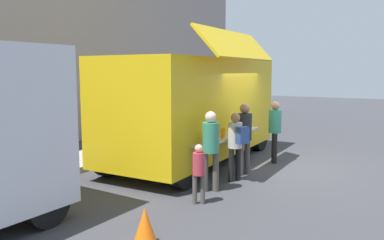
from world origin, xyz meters
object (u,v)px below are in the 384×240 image
object	(u,v)px
child_near_queue	(199,169)
customer_rear_waiting	(211,144)
traffic_cone_orange	(145,225)
customer_mid_with_backpack	(236,140)
customer_extra_browsing	(275,126)
customer_front_ordering	(244,132)
trash_bin	(199,123)
food_truck_main	(195,106)

from	to	relation	value
child_near_queue	customer_rear_waiting	bearing A→B (deg)	-19.25
traffic_cone_orange	customer_rear_waiting	xyz separation A→B (m)	(2.75, 0.35, 0.75)
customer_mid_with_backpack	traffic_cone_orange	bearing A→B (deg)	117.55
customer_rear_waiting	customer_extra_browsing	distance (m)	3.29
customer_mid_with_backpack	customer_front_ordering	bearing A→B (deg)	-58.62
traffic_cone_orange	trash_bin	bearing A→B (deg)	25.06
customer_mid_with_backpack	child_near_queue	world-z (taller)	customer_mid_with_backpack
food_truck_main	customer_front_ordering	size ratio (longest dim) A/B	3.54
trash_bin	customer_mid_with_backpack	bearing A→B (deg)	-143.35
customer_rear_waiting	traffic_cone_orange	bearing A→B (deg)	154.95
traffic_cone_orange	customer_mid_with_backpack	distance (m)	3.80
customer_front_ordering	traffic_cone_orange	bearing A→B (deg)	113.00
traffic_cone_orange	customer_extra_browsing	world-z (taller)	customer_extra_browsing
traffic_cone_orange	customer_rear_waiting	size ratio (longest dim) A/B	0.32
food_truck_main	traffic_cone_orange	bearing A→B (deg)	-158.91
traffic_cone_orange	customer_rear_waiting	distance (m)	2.87
child_near_queue	traffic_cone_orange	bearing A→B (deg)	153.39
customer_front_ordering	customer_rear_waiting	world-z (taller)	customer_front_ordering
customer_rear_waiting	customer_extra_browsing	world-z (taller)	customer_extra_browsing
traffic_cone_orange	customer_rear_waiting	bearing A→B (deg)	7.19
trash_bin	customer_front_ordering	world-z (taller)	customer_front_ordering
traffic_cone_orange	trash_bin	distance (m)	10.29
food_truck_main	child_near_queue	size ratio (longest dim) A/B	5.36
trash_bin	child_near_queue	xyz separation A→B (m)	(-7.40, -4.19, 0.25)
food_truck_main	trash_bin	bearing A→B (deg)	27.20
customer_rear_waiting	trash_bin	bearing A→B (deg)	-0.85
food_truck_main	trash_bin	size ratio (longest dim) A/B	6.93
customer_front_ordering	child_near_queue	distance (m)	2.50
traffic_cone_orange	child_near_queue	distance (m)	1.98
traffic_cone_orange	child_near_queue	bearing A→B (deg)	4.96
customer_mid_with_backpack	trash_bin	bearing A→B (deg)	-28.79
trash_bin	customer_extra_browsing	size ratio (longest dim) A/B	0.52
customer_rear_waiting	child_near_queue	bearing A→B (deg)	160.08
trash_bin	child_near_queue	bearing A→B (deg)	-150.46
customer_front_ordering	customer_rear_waiting	xyz separation A→B (m)	(-1.65, 0.07, -0.03)
food_truck_main	customer_extra_browsing	xyz separation A→B (m)	(1.02, -1.99, -0.55)
traffic_cone_orange	customer_mid_with_backpack	world-z (taller)	customer_mid_with_backpack
food_truck_main	customer_mid_with_backpack	distance (m)	2.32
customer_front_ordering	food_truck_main	bearing A→B (deg)	0.33
customer_mid_with_backpack	customer_rear_waiting	xyz separation A→B (m)	(-0.98, 0.15, 0.05)
customer_extra_browsing	child_near_queue	distance (m)	4.12
food_truck_main	traffic_cone_orange	world-z (taller)	food_truck_main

